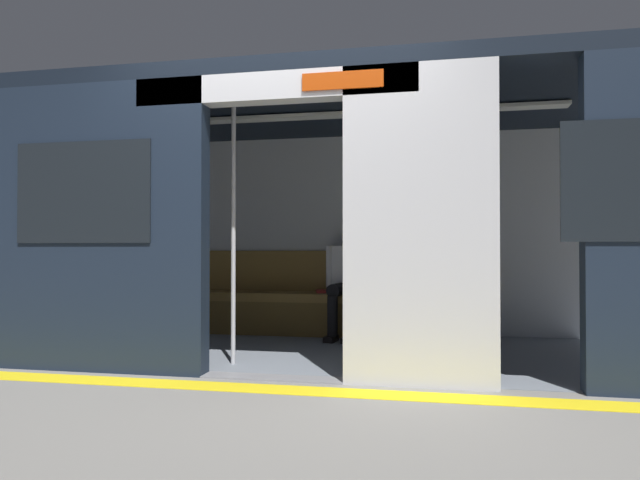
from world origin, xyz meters
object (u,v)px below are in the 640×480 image
(handbag, at_px, (389,286))
(book, at_px, (323,291))
(grab_pole_door, at_px, (233,230))
(person_seated, at_px, (350,273))
(train_car, at_px, (300,185))
(bench_seat, at_px, (327,303))
(grab_pole_far, at_px, (346,229))

(handbag, xyz_separation_m, book, (0.70, -0.01, -0.07))
(handbag, distance_m, grab_pole_door, 2.08)
(person_seated, xyz_separation_m, grab_pole_door, (0.71, 1.57, 0.40))
(train_car, relative_size, grab_pole_door, 2.98)
(bench_seat, bearing_deg, train_car, 85.44)
(person_seated, bearing_deg, train_car, 69.53)
(grab_pole_far, bearing_deg, train_car, -51.30)
(person_seated, height_order, handbag, person_seated)
(handbag, height_order, grab_pole_far, grab_pole_far)
(bench_seat, distance_m, person_seated, 0.42)
(train_car, height_order, grab_pole_far, train_car)
(train_car, xyz_separation_m, grab_pole_door, (0.38, 0.70, -0.43))
(book, bearing_deg, person_seated, 142.84)
(train_car, relative_size, person_seated, 5.44)
(book, bearing_deg, train_car, 73.59)
(bench_seat, distance_m, grab_pole_far, 1.80)
(person_seated, distance_m, handbag, 0.43)
(bench_seat, height_order, book, book)
(handbag, bearing_deg, book, -0.68)
(train_car, height_order, bench_seat, train_car)
(grab_pole_door, bearing_deg, grab_pole_far, -177.43)
(train_car, bearing_deg, grab_pole_far, 128.70)
(train_car, bearing_deg, bench_seat, -94.56)
(bench_seat, bearing_deg, grab_pole_door, 74.43)
(train_car, xyz_separation_m, bench_seat, (-0.07, -0.93, -1.15))
(grab_pole_far, bearing_deg, grab_pole_door, 2.57)
(bench_seat, relative_size, handbag, 11.64)
(person_seated, relative_size, grab_pole_door, 0.55)
(train_car, height_order, book, train_car)
(train_car, height_order, person_seated, train_car)
(grab_pole_door, distance_m, grab_pole_far, 0.91)
(grab_pole_door, bearing_deg, handbag, -123.11)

